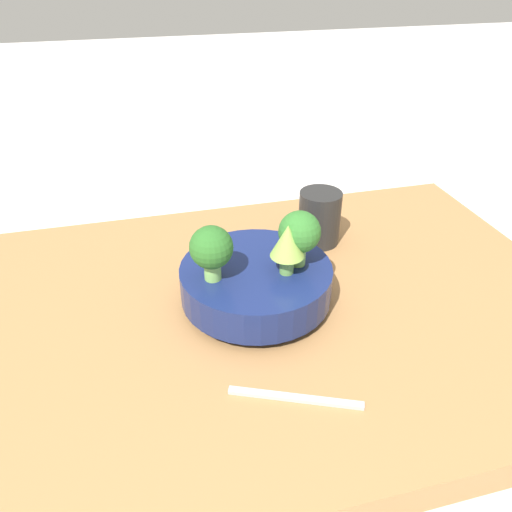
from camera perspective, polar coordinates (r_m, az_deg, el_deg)
ground_plane at (r=0.84m, az=1.36°, el=-8.07°), size 6.00×6.00×0.00m
table at (r=0.83m, az=1.39°, el=-6.77°), size 1.03×0.70×0.05m
bowl at (r=0.79m, az=0.00°, el=-2.99°), size 0.24×0.24×0.07m
broccoli_floret_right at (r=0.75m, az=5.06°, el=2.49°), size 0.06×0.06×0.09m
romanesco_piece_near at (r=0.73m, az=3.63°, el=1.50°), size 0.05×0.05×0.08m
broccoli_floret_left at (r=0.72m, az=-5.12°, el=0.81°), size 0.06×0.06×0.09m
cup at (r=0.96m, az=7.25°, el=4.37°), size 0.08×0.08×0.10m
fork at (r=0.66m, az=4.51°, el=-15.86°), size 0.16×0.08×0.01m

